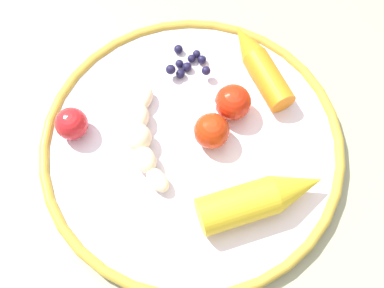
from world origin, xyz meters
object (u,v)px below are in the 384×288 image
(tomato_far, at_px, (72,124))
(blueberry_pile, at_px, (187,64))
(dining_table, at_px, (176,173))
(carrot_orange, at_px, (259,64))
(plate, at_px, (192,145))
(tomato_mid, at_px, (212,131))
(banana, at_px, (143,138))
(tomato_near, at_px, (233,102))
(carrot_yellow, at_px, (262,198))

(tomato_far, bearing_deg, blueberry_pile, -91.30)
(dining_table, distance_m, carrot_orange, 0.19)
(plate, height_order, tomato_far, tomato_far)
(plate, relative_size, blueberry_pile, 5.76)
(tomato_mid, bearing_deg, banana, 58.24)
(carrot_orange, distance_m, blueberry_pile, 0.09)
(tomato_far, bearing_deg, banana, -135.43)
(tomato_near, bearing_deg, plate, 97.19)
(carrot_orange, height_order, carrot_yellow, carrot_yellow)
(carrot_yellow, height_order, tomato_near, same)
(dining_table, distance_m, banana, 0.13)
(blueberry_pile, bearing_deg, tomato_near, -174.63)
(dining_table, distance_m, tomato_mid, 0.14)
(carrot_yellow, relative_size, blueberry_pile, 2.37)
(carrot_yellow, bearing_deg, plate, 10.53)
(tomato_near, xyz_separation_m, tomato_mid, (-0.02, 0.04, -0.00))
(dining_table, distance_m, blueberry_pile, 0.15)
(dining_table, height_order, plate, plate)
(plate, relative_size, tomato_near, 8.30)
(plate, height_order, carrot_orange, carrot_orange)
(dining_table, xyz_separation_m, tomato_near, (-0.01, -0.08, 0.13))
(banana, distance_m, blueberry_pile, 0.11)
(dining_table, xyz_separation_m, blueberry_pile, (0.07, -0.07, 0.12))
(blueberry_pile, bearing_deg, carrot_yellow, 169.06)
(banana, height_order, carrot_orange, carrot_orange)
(dining_table, bearing_deg, tomato_near, -96.60)
(dining_table, bearing_deg, carrot_yellow, -164.06)
(carrot_orange, relative_size, carrot_yellow, 0.87)
(dining_table, height_order, banana, banana)
(banana, relative_size, carrot_yellow, 0.89)
(plate, xyz_separation_m, carrot_orange, (0.03, -0.12, 0.02))
(banana, relative_size, blueberry_pile, 2.11)
(carrot_yellow, xyz_separation_m, tomato_far, (0.19, 0.12, -0.00))
(tomato_near, height_order, tomato_far, tomato_near)
(plate, bearing_deg, carrot_orange, -74.72)
(dining_table, xyz_separation_m, tomato_far, (0.08, 0.09, 0.13))
(dining_table, relative_size, tomato_near, 24.89)
(carrot_orange, distance_m, carrot_yellow, 0.17)
(dining_table, bearing_deg, banana, 59.96)
(blueberry_pile, bearing_deg, plate, 147.99)
(plate, bearing_deg, banana, 52.44)
(carrot_orange, xyz_separation_m, carrot_yellow, (-0.13, 0.10, 0.00))
(banana, relative_size, tomato_mid, 3.15)
(dining_table, height_order, carrot_orange, carrot_orange)
(carrot_yellow, distance_m, tomato_far, 0.23)
(plate, height_order, banana, banana)
(banana, distance_m, tomato_far, 0.08)
(blueberry_pile, xyz_separation_m, tomato_near, (-0.08, -0.01, 0.01))
(carrot_orange, bearing_deg, dining_table, 96.84)
(banana, height_order, tomato_mid, tomato_mid)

